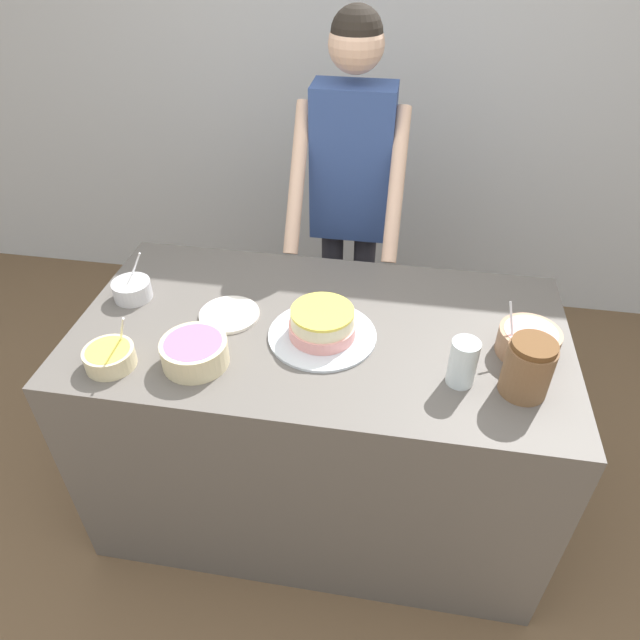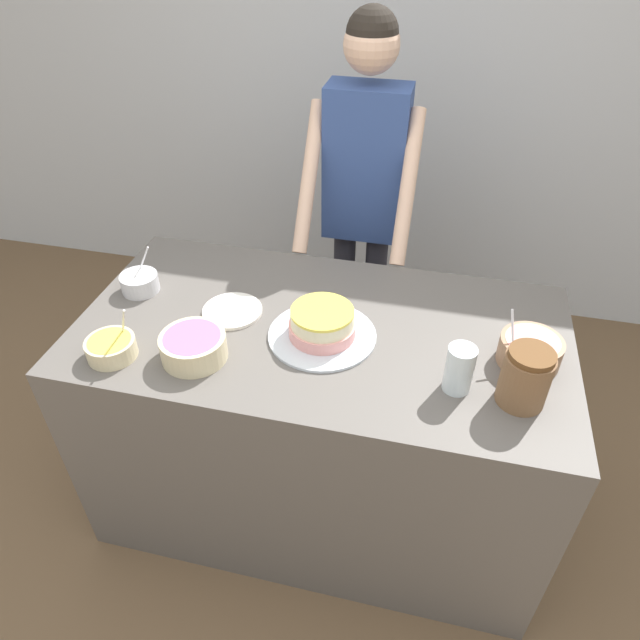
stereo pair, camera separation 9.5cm
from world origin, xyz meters
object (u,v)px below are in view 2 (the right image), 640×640
object	(u,v)px
frosting_bowl_purple	(193,346)
drinking_glass	(459,369)
cake	(322,326)
frosting_bowl_white	(140,282)
ceramic_plate	(232,311)
person_baker	(364,178)
stoneware_jar	(525,377)
frosting_bowl_yellow	(111,347)
frosting_bowl_pink	(530,350)

from	to	relation	value
frosting_bowl_purple	drinking_glass	distance (m)	0.79
frosting_bowl_purple	drinking_glass	bearing A→B (deg)	3.60
frosting_bowl_purple	cake	bearing A→B (deg)	27.54
frosting_bowl_white	ceramic_plate	size ratio (longest dim) A/B	0.77
ceramic_plate	frosting_bowl_purple	bearing A→B (deg)	-97.54
person_baker	stoneware_jar	distance (m)	1.15
person_baker	frosting_bowl_yellow	size ratio (longest dim) A/B	9.55
cake	drinking_glass	size ratio (longest dim) A/B	2.36
cake	ceramic_plate	bearing A→B (deg)	170.46
frosting_bowl_white	frosting_bowl_yellow	world-z (taller)	frosting_bowl_yellow
frosting_bowl_yellow	stoneware_jar	xyz separation A→B (m)	(1.21, 0.09, 0.05)
drinking_glass	stoneware_jar	distance (m)	0.18
person_baker	stoneware_jar	world-z (taller)	person_baker
drinking_glass	ceramic_plate	size ratio (longest dim) A/B	0.73
ceramic_plate	drinking_glass	bearing A→B (deg)	-14.26
frosting_bowl_pink	drinking_glass	xyz separation A→B (m)	(-0.21, -0.16, 0.03)
frosting_bowl_purple	frosting_bowl_white	size ratio (longest dim) A/B	1.29
drinking_glass	stoneware_jar	xyz separation A→B (m)	(0.18, -0.01, 0.01)
frosting_bowl_white	cake	bearing A→B (deg)	-8.48
frosting_bowl_white	frosting_bowl_yellow	size ratio (longest dim) A/B	0.86
frosting_bowl_pink	drinking_glass	world-z (taller)	frosting_bowl_pink
cake	drinking_glass	distance (m)	0.45
frosting_bowl_pink	drinking_glass	bearing A→B (deg)	-141.29
drinking_glass	ceramic_plate	xyz separation A→B (m)	(-0.75, 0.19, -0.07)
frosting_bowl_yellow	frosting_bowl_pink	bearing A→B (deg)	12.13
frosting_bowl_white	frosting_bowl_yellow	distance (m)	0.35
drinking_glass	frosting_bowl_purple	bearing A→B (deg)	-176.40
cake	stoneware_jar	world-z (taller)	stoneware_jar
frosting_bowl_purple	frosting_bowl_yellow	xyz separation A→B (m)	(-0.25, -0.05, -0.01)
ceramic_plate	stoneware_jar	size ratio (longest dim) A/B	1.14
person_baker	cake	world-z (taller)	person_baker
person_baker	ceramic_plate	size ratio (longest dim) A/B	8.50
frosting_bowl_purple	frosting_bowl_white	distance (m)	0.44
frosting_bowl_purple	drinking_glass	size ratio (longest dim) A/B	1.36
ceramic_plate	stoneware_jar	bearing A→B (deg)	-12.15
cake	frosting_bowl_pink	distance (m)	0.63
frosting_bowl_purple	ceramic_plate	bearing A→B (deg)	82.46
frosting_bowl_yellow	drinking_glass	size ratio (longest dim) A/B	1.22
cake	frosting_bowl_yellow	xyz separation A→B (m)	(-0.61, -0.24, -0.01)
frosting_bowl_yellow	stoneware_jar	size ratio (longest dim) A/B	1.01
frosting_bowl_purple	drinking_glass	xyz separation A→B (m)	(0.78, 0.05, 0.03)
frosting_bowl_white	stoneware_jar	size ratio (longest dim) A/B	0.87
cake	frosting_bowl_purple	xyz separation A→B (m)	(-0.36, -0.19, 0.00)
frosting_bowl_purple	frosting_bowl_yellow	world-z (taller)	frosting_bowl_yellow
person_baker	ceramic_plate	distance (m)	0.84
frosting_bowl_white	drinking_glass	xyz separation A→B (m)	(1.11, -0.24, 0.04)
person_baker	frosting_bowl_purple	world-z (taller)	person_baker
ceramic_plate	person_baker	bearing A→B (deg)	67.94
frosting_bowl_white	ceramic_plate	distance (m)	0.37
frosting_bowl_yellow	stoneware_jar	world-z (taller)	frosting_bowl_yellow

